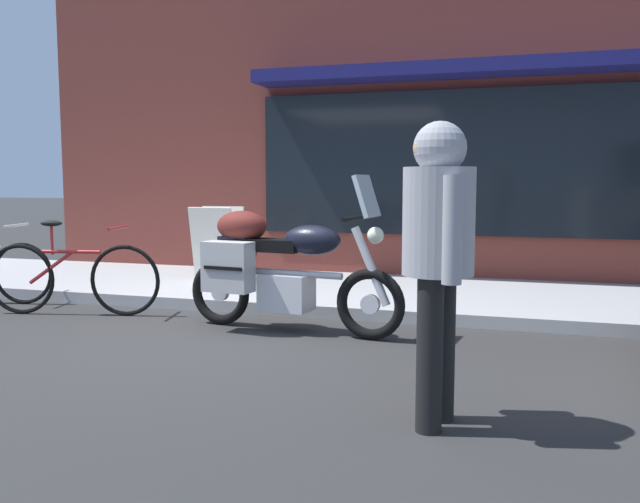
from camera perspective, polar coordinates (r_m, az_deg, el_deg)
The scene contains 5 objects.
ground_plane at distance 5.79m, azimuth -10.89°, elevation -7.28°, with size 80.00×80.00×0.00m, color #2D2D2D.
touring_motorcycle at distance 5.84m, azimuth -3.80°, elevation -1.15°, with size 2.07×0.63×1.38m.
parked_bicycle at distance 7.01m, azimuth -20.57°, elevation -2.05°, with size 1.75×0.55×0.94m.
pedestrian_walking at distance 3.56m, azimuth 10.11°, elevation 1.20°, with size 0.50×0.52×1.64m.
sandwich_board_sign at distance 8.08m, azimuth -8.86°, elevation 0.65°, with size 0.55×0.41×0.90m.
Camera 1 is at (2.67, -4.97, 1.32)m, focal length 37.21 mm.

